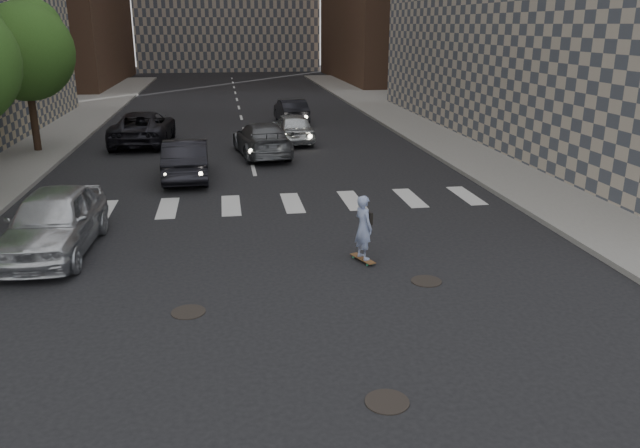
% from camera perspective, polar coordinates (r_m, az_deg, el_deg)
% --- Properties ---
extents(ground, '(160.00, 160.00, 0.00)m').
position_cam_1_polar(ground, '(12.05, -2.54, -9.91)').
color(ground, black).
rests_on(ground, ground).
extents(sidewalk_right, '(13.00, 80.00, 0.15)m').
position_cam_1_polar(sidewalk_right, '(34.81, 18.16, 7.80)').
color(sidewalk_right, gray).
rests_on(sidewalk_right, ground).
extents(tree_c, '(4.20, 4.20, 6.60)m').
position_cam_1_polar(tree_c, '(30.91, -25.30, 14.41)').
color(tree_c, '#382619').
rests_on(tree_c, sidewalk_left).
extents(manhole_a, '(0.70, 0.70, 0.02)m').
position_cam_1_polar(manhole_a, '(10.12, 6.15, -15.85)').
color(manhole_a, black).
rests_on(manhole_a, ground).
extents(manhole_b, '(0.70, 0.70, 0.02)m').
position_cam_1_polar(manhole_b, '(13.10, -11.94, -7.88)').
color(manhole_b, black).
rests_on(manhole_b, ground).
extents(manhole_c, '(0.70, 0.70, 0.02)m').
position_cam_1_polar(manhole_c, '(14.49, 9.70, -5.17)').
color(manhole_c, black).
rests_on(manhole_c, ground).
extents(skateboarder, '(0.58, 0.87, 1.69)m').
position_cam_1_polar(skateboarder, '(15.19, 4.00, -0.31)').
color(skateboarder, brown).
rests_on(skateboarder, ground).
extents(silver_sedan, '(2.17, 4.93, 1.65)m').
position_cam_1_polar(silver_sedan, '(17.21, -23.18, 0.22)').
color(silver_sedan, silver).
rests_on(silver_sedan, ground).
extents(traffic_car_a, '(1.73, 4.66, 1.52)m').
position_cam_1_polar(traffic_car_a, '(24.15, -12.15, 5.85)').
color(traffic_car_a, black).
rests_on(traffic_car_a, ground).
extents(traffic_car_b, '(2.67, 5.31, 1.48)m').
position_cam_1_polar(traffic_car_b, '(27.98, -5.32, 7.73)').
color(traffic_car_b, '#54565B').
rests_on(traffic_car_b, ground).
extents(traffic_car_c, '(2.84, 5.82, 1.59)m').
position_cam_1_polar(traffic_car_c, '(31.83, -15.86, 8.46)').
color(traffic_car_c, black).
rests_on(traffic_car_c, ground).
extents(traffic_car_d, '(2.05, 4.45, 1.48)m').
position_cam_1_polar(traffic_car_d, '(31.18, -2.58, 8.82)').
color(traffic_car_d, '#B3B7BB').
rests_on(traffic_car_d, ground).
extents(traffic_car_e, '(1.77, 4.40, 1.42)m').
position_cam_1_polar(traffic_car_e, '(37.45, -2.67, 10.29)').
color(traffic_car_e, black).
rests_on(traffic_car_e, ground).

